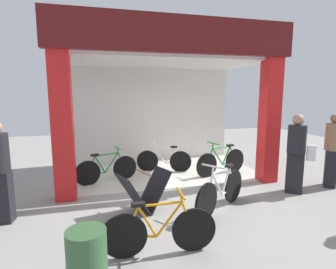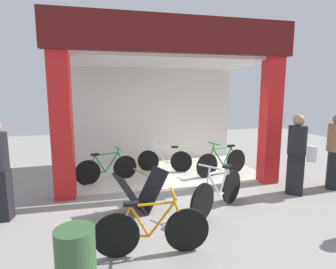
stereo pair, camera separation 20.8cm
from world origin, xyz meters
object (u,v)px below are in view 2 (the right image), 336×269
at_px(bicycle_parked_1, 152,230).
at_px(bicycle_inside_2, 107,169).
at_px(pedestrian_3, 335,151).
at_px(trash_bin, 76,264).
at_px(bicycle_inside_0, 165,160).
at_px(bicycle_parked_0, 218,192).
at_px(bicycle_inside_1, 222,162).
at_px(pedestrian_2, 297,153).
at_px(sandwich_board_sign, 141,191).

bearing_deg(bicycle_parked_1, bicycle_inside_2, 100.36).
distance_m(bicycle_inside_2, pedestrian_3, 5.29).
bearing_deg(bicycle_parked_1, trash_bin, -146.33).
bearing_deg(pedestrian_3, bicycle_inside_0, 148.57).
bearing_deg(bicycle_parked_0, bicycle_inside_0, 99.35).
xyz_separation_m(bicycle_inside_0, pedestrian_3, (3.46, -2.11, 0.55)).
bearing_deg(bicycle_parked_0, bicycle_inside_1, 64.20).
bearing_deg(pedestrian_2, sandwich_board_sign, -177.95).
bearing_deg(bicycle_parked_1, bicycle_inside_0, 75.35).
bearing_deg(trash_bin, bicycle_parked_0, 35.93).
bearing_deg(bicycle_inside_1, pedestrian_3, -35.52).
distance_m(bicycle_inside_1, bicycle_parked_1, 3.90).
relative_size(bicycle_inside_2, pedestrian_2, 0.86).
relative_size(sandwich_board_sign, pedestrian_2, 0.60).
relative_size(bicycle_parked_0, sandwich_board_sign, 1.33).
xyz_separation_m(bicycle_inside_1, sandwich_board_sign, (-2.36, -1.70, 0.02)).
height_order(bicycle_inside_1, bicycle_parked_1, bicycle_inside_1).
bearing_deg(bicycle_inside_0, bicycle_inside_2, -161.19).
relative_size(bicycle_inside_2, bicycle_parked_0, 1.07).
height_order(bicycle_parked_0, pedestrian_2, pedestrian_2).
xyz_separation_m(bicycle_parked_1, pedestrian_3, (4.44, 1.62, 0.53)).
bearing_deg(sandwich_board_sign, pedestrian_3, 3.06).
bearing_deg(bicycle_inside_1, pedestrian_2, -58.18).
xyz_separation_m(bicycle_inside_1, bicycle_parked_0, (-0.97, -2.01, 0.01)).
relative_size(bicycle_inside_0, bicycle_parked_1, 0.92).
distance_m(pedestrian_2, trash_bin, 4.79).
bearing_deg(bicycle_inside_2, bicycle_parked_1, -79.64).
xyz_separation_m(pedestrian_2, pedestrian_3, (1.07, 0.12, -0.03)).
xyz_separation_m(bicycle_inside_1, bicycle_inside_2, (-2.97, 0.12, -0.02)).
relative_size(bicycle_parked_0, pedestrian_3, 0.82).
xyz_separation_m(sandwich_board_sign, pedestrian_2, (3.34, 0.12, 0.53)).
bearing_deg(sandwich_board_sign, bicycle_inside_2, 108.58).
distance_m(bicycle_inside_1, sandwich_board_sign, 2.91).
bearing_deg(pedestrian_2, trash_bin, -153.70).
height_order(bicycle_inside_0, bicycle_inside_2, bicycle_inside_2).
relative_size(bicycle_inside_2, bicycle_parked_1, 0.95).
relative_size(bicycle_inside_0, pedestrian_2, 0.84).
bearing_deg(sandwich_board_sign, bicycle_inside_0, 67.93).
height_order(bicycle_parked_1, pedestrian_3, pedestrian_3).
bearing_deg(bicycle_inside_2, bicycle_parked_0, -46.74).
bearing_deg(sandwich_board_sign, trash_bin, -115.04).
bearing_deg(bicycle_parked_1, sandwich_board_sign, 88.98).
xyz_separation_m(bicycle_inside_0, bicycle_parked_1, (-0.98, -3.74, 0.01)).
distance_m(bicycle_parked_1, sandwich_board_sign, 1.39).
bearing_deg(pedestrian_2, bicycle_parked_0, -167.60).
height_order(bicycle_parked_1, sandwich_board_sign, bicycle_parked_1).
xyz_separation_m(bicycle_inside_2, bicycle_parked_1, (0.59, -3.21, 0.01)).
height_order(bicycle_parked_0, pedestrian_3, pedestrian_3).
relative_size(sandwich_board_sign, pedestrian_3, 0.61).
bearing_deg(bicycle_inside_2, trash_bin, -94.80).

